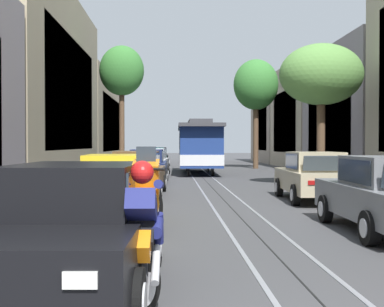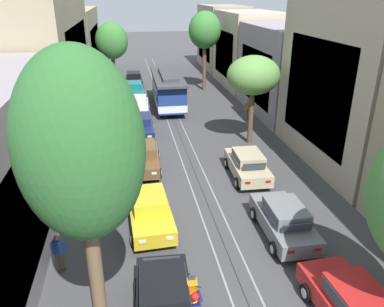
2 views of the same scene
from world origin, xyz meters
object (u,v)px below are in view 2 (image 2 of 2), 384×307
object	(u,v)px
parked_car_brown_mid_left	(144,157)
pedestrian_on_right_pavement	(59,251)
parked_car_white_fifth_left	(138,106)
motorcycle_with_rider	(194,306)
street_tree_kerb_left_near	(81,152)
parked_car_black_far_left	(134,79)
parked_car_grey_second_right	(284,220)
parked_car_beige_mid_right	(247,165)
cable_car_trolley	(168,90)
pedestrian_on_left_pavement	(248,108)
parked_car_black_near_left	(165,302)
parked_car_yellow_second_left	(150,211)
street_tree_kerb_right_second	(253,76)
parked_car_navy_fourth_left	(140,126)
street_tree_kerb_left_second	(112,42)
parked_car_teal_sixth_left	(134,90)
street_tree_kerb_right_mid	(205,31)

from	to	relation	value
parked_car_brown_mid_left	pedestrian_on_right_pavement	xyz separation A→B (m)	(-3.65, -8.65, 0.12)
parked_car_white_fifth_left	motorcycle_with_rider	bearing A→B (deg)	-88.01
street_tree_kerb_left_near	parked_car_brown_mid_left	bearing A→B (deg)	81.81
parked_car_black_far_left	parked_car_grey_second_right	size ratio (longest dim) A/B	1.00
parked_car_beige_mid_right	cable_car_trolley	xyz separation A→B (m)	(-2.89, 14.97, 0.86)
parked_car_black_far_left	pedestrian_on_left_pavement	distance (m)	16.43
parked_car_black_near_left	pedestrian_on_left_pavement	xyz separation A→B (m)	(9.18, 20.44, 0.09)
parked_car_yellow_second_left	pedestrian_on_right_pavement	xyz separation A→B (m)	(-3.61, -2.50, 0.12)
parked_car_grey_second_right	parked_car_black_near_left	bearing A→B (deg)	-145.66
parked_car_yellow_second_left	cable_car_trolley	size ratio (longest dim) A/B	0.48
parked_car_grey_second_right	street_tree_kerb_right_second	size ratio (longest dim) A/B	0.71
parked_car_navy_fourth_left	pedestrian_on_left_pavement	world-z (taller)	pedestrian_on_left_pavement
parked_car_navy_fourth_left	pedestrian_on_right_pavement	xyz separation A→B (m)	(-3.73, -14.48, 0.12)
pedestrian_on_left_pavement	parked_car_black_far_left	bearing A→B (deg)	123.84
parked_car_yellow_second_left	street_tree_kerb_left_second	bearing A→B (deg)	95.31
parked_car_white_fifth_left	parked_car_beige_mid_right	bearing A→B (deg)	-66.74
parked_car_white_fifth_left	street_tree_kerb_left_second	world-z (taller)	street_tree_kerb_left_second
parked_car_yellow_second_left	parked_car_teal_sixth_left	size ratio (longest dim) A/B	1.01
street_tree_kerb_left_second	street_tree_kerb_right_second	size ratio (longest dim) A/B	1.26
parked_car_yellow_second_left	street_tree_kerb_left_second	world-z (taller)	street_tree_kerb_left_second
parked_car_black_near_left	parked_car_white_fifth_left	xyz separation A→B (m)	(0.05, 23.03, 0.00)
cable_car_trolley	pedestrian_on_left_pavement	bearing A→B (deg)	-33.78
parked_car_brown_mid_left	pedestrian_on_right_pavement	world-z (taller)	pedestrian_on_right_pavement
parked_car_brown_mid_left	pedestrian_on_right_pavement	bearing A→B (deg)	-112.87
motorcycle_with_rider	pedestrian_on_right_pavement	world-z (taller)	motorcycle_with_rider
parked_car_beige_mid_right	parked_car_grey_second_right	bearing A→B (deg)	-91.54
parked_car_white_fifth_left	street_tree_kerb_right_second	bearing A→B (deg)	-46.93
street_tree_kerb_left_second	cable_car_trolley	distance (m)	6.54
parked_car_brown_mid_left	street_tree_kerb_left_second	xyz separation A→B (m)	(-1.72, 11.95, 5.33)
parked_car_yellow_second_left	street_tree_kerb_left_near	distance (m)	8.90
parked_car_teal_sixth_left	street_tree_kerb_right_mid	bearing A→B (deg)	15.36
motorcycle_with_rider	pedestrian_on_right_pavement	size ratio (longest dim) A/B	1.14
parked_car_yellow_second_left	street_tree_kerb_right_mid	size ratio (longest dim) A/B	0.54
street_tree_kerb_left_near	parked_car_black_far_left	bearing A→B (deg)	86.87
parked_car_black_near_left	pedestrian_on_left_pavement	world-z (taller)	pedestrian_on_left_pavement
parked_car_grey_second_right	street_tree_kerb_left_near	world-z (taller)	street_tree_kerb_left_near
street_tree_kerb_left_near	pedestrian_on_right_pavement	xyz separation A→B (m)	(-1.82, 4.05, -5.64)
parked_car_brown_mid_left	motorcycle_with_rider	size ratio (longest dim) A/B	2.37
parked_car_grey_second_right	pedestrian_on_right_pavement	world-z (taller)	pedestrian_on_right_pavement
parked_car_yellow_second_left	street_tree_kerb_right_second	distance (m)	12.75
parked_car_navy_fourth_left	street_tree_kerb_left_near	xyz separation A→B (m)	(-1.91, -18.53, 5.76)
parked_car_white_fifth_left	street_tree_kerb_right_second	xyz separation A→B (m)	(7.57, -8.10, 3.98)
street_tree_kerb_left_near	cable_car_trolley	world-z (taller)	street_tree_kerb_left_near
street_tree_kerb_left_near	street_tree_kerb_right_second	world-z (taller)	street_tree_kerb_left_near
parked_car_teal_sixth_left	street_tree_kerb_right_mid	xyz separation A→B (m)	(7.63, 2.09, 5.45)
parked_car_teal_sixth_left	cable_car_trolley	world-z (taller)	cable_car_trolley
parked_car_beige_mid_right	street_tree_kerb_left_second	size ratio (longest dim) A/B	0.57
parked_car_white_fifth_left	street_tree_kerb_right_second	size ratio (longest dim) A/B	0.72
parked_car_brown_mid_left	parked_car_white_fifth_left	world-z (taller)	same
pedestrian_on_right_pavement	street_tree_kerb_left_near	bearing A→B (deg)	-65.77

